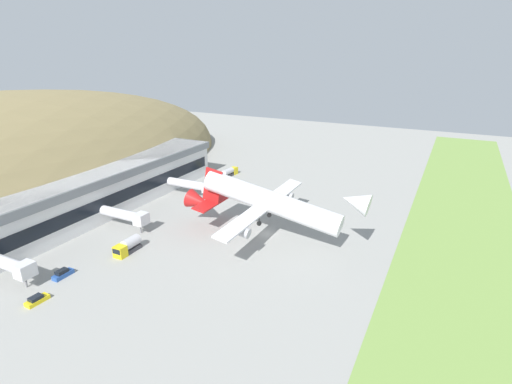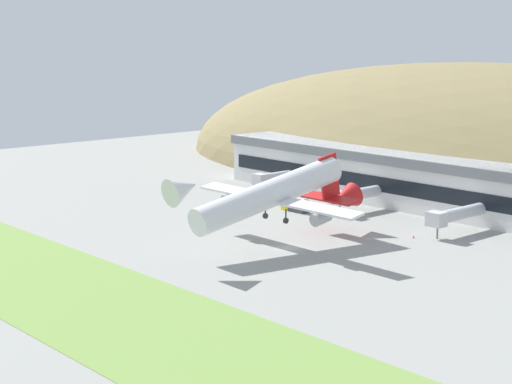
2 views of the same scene
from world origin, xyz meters
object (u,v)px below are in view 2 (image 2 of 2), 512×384
object	(u,v)px
jetway_0	(271,178)
traffic_cone_0	(413,237)
jetway_2	(454,215)
terminal_building	(398,174)
jetway_1	(354,195)
cargo_airplane	(273,195)
fuel_truck	(296,205)
service_car_0	(236,195)
service_car_1	(268,197)

from	to	relation	value
jetway_0	traffic_cone_0	bearing A→B (deg)	-11.71
jetway_2	traffic_cone_0	size ratio (longest dim) A/B	28.47
terminal_building	jetway_2	distance (m)	33.02
jetway_1	cargo_airplane	distance (m)	37.03
jetway_2	cargo_airplane	world-z (taller)	cargo_airplane
jetway_2	fuel_truck	bearing A→B (deg)	-167.75
jetway_1	service_car_0	world-z (taller)	jetway_1
jetway_2	traffic_cone_0	bearing A→B (deg)	-112.10
jetway_0	service_car_0	bearing A→B (deg)	-104.47
jetway_1	cargo_airplane	size ratio (longest dim) A/B	0.31
terminal_building	traffic_cone_0	xyz separation A→B (m)	(24.79, -25.33, -6.75)
jetway_2	fuel_truck	distance (m)	38.18
jetway_0	jetway_2	bearing A→B (deg)	-2.64
cargo_airplane	service_car_0	xyz separation A→B (m)	(-42.58, 26.97, -9.38)
terminal_building	traffic_cone_0	size ratio (longest dim) A/B	177.86
jetway_2	service_car_1	world-z (taller)	jetway_2
terminal_building	jetway_0	size ratio (longest dim) A/B	8.92
jetway_1	jetway_0	bearing A→B (deg)	176.84
service_car_0	fuel_truck	distance (m)	22.37
jetway_0	jetway_1	bearing A→B (deg)	-3.16
jetway_1	service_car_0	distance (m)	32.84
jetway_1	cargo_airplane	world-z (taller)	cargo_airplane
jetway_1	service_car_0	xyz separation A→B (m)	(-31.68, -7.92, -3.41)
jetway_0	cargo_airplane	distance (m)	54.56
cargo_airplane	traffic_cone_0	world-z (taller)	cargo_airplane
jetway_2	service_car_1	xyz separation A→B (m)	(-51.28, -3.57, -3.29)
jetway_1	traffic_cone_0	bearing A→B (deg)	-21.28
terminal_building	jetway_2	bearing A→B (deg)	-30.81
jetway_2	fuel_truck	size ratio (longest dim) A/B	2.37
service_car_0	jetway_1	bearing A→B (deg)	14.03
jetway_0	service_car_1	xyz separation A→B (m)	(5.81, -6.20, -3.29)
jetway_1	traffic_cone_0	world-z (taller)	jetway_1
jetway_0	service_car_1	bearing A→B (deg)	-46.86
terminal_building	fuel_truck	bearing A→B (deg)	-109.85
jetway_0	service_car_1	size ratio (longest dim) A/B	2.68
jetway_1	cargo_airplane	xyz separation A→B (m)	(10.89, -34.89, 5.96)
terminal_building	fuel_truck	distance (m)	27.06
jetway_2	cargo_airplane	distance (m)	38.35
jetway_0	jetway_1	world-z (taller)	same
service_car_0	traffic_cone_0	xyz separation A→B (m)	(56.10, -1.59, -0.30)
jetway_2	jetway_1	bearing A→B (deg)	177.90
service_car_0	traffic_cone_0	world-z (taller)	service_car_0
jetway_1	jetway_2	world-z (taller)	same
service_car_1	traffic_cone_0	size ratio (longest dim) A/B	7.45
jetway_2	service_car_0	xyz separation A→B (m)	(-59.55, -6.90, -3.41)
jetway_0	service_car_0	xyz separation A→B (m)	(-2.46, -9.53, -3.41)
cargo_airplane	terminal_building	bearing A→B (deg)	102.52
cargo_airplane	fuel_truck	distance (m)	33.84
service_car_1	fuel_truck	distance (m)	14.78
terminal_building	jetway_0	world-z (taller)	terminal_building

